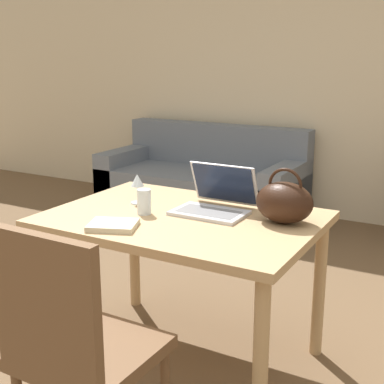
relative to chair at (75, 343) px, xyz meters
name	(u,v)px	position (x,y,z in m)	size (l,w,h in m)	color
wall_back	(345,69)	(-0.04, 3.58, 0.82)	(10.00, 0.06, 2.70)	beige
dining_table	(183,234)	(-0.07, 0.83, 0.12)	(1.24, 0.88, 0.75)	tan
chair	(75,343)	(0.00, 0.00, 0.00)	(0.45, 0.45, 0.95)	brown
couch	(203,184)	(-1.18, 3.11, -0.25)	(1.87, 0.86, 0.82)	slate
laptop	(216,199)	(0.03, 0.98, 0.27)	(0.34, 0.31, 0.22)	silver
drinking_glass	(144,202)	(-0.24, 0.77, 0.27)	(0.07, 0.07, 0.12)	silver
wine_glass	(137,183)	(-0.37, 0.91, 0.32)	(0.07, 0.07, 0.15)	silver
handbag	(284,202)	(0.38, 0.97, 0.31)	(0.26, 0.20, 0.25)	black
book	(113,225)	(-0.24, 0.53, 0.23)	(0.25, 0.23, 0.02)	beige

